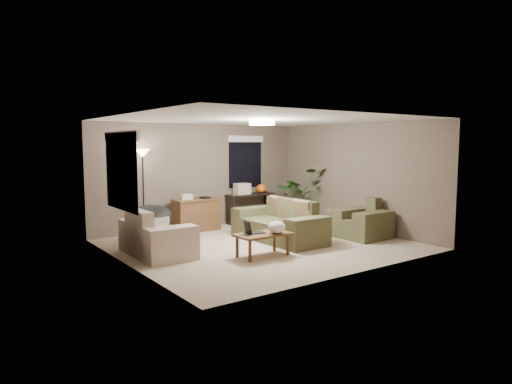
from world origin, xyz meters
TOP-DOWN VIEW (x-y plane):
  - room_shell at (0.00, 0.00)m, footprint 5.50×5.50m
  - main_sofa at (0.58, 0.14)m, footprint 0.95×2.20m
  - throw_pillows at (0.83, 0.14)m, footprint 0.33×1.38m
  - loveseat at (-2.08, 0.45)m, footprint 0.90×1.60m
  - armchair at (2.18, -0.70)m, footprint 0.95×1.00m
  - coffee_table at (-0.55, -0.77)m, footprint 1.00×0.55m
  - laptop at (-0.72, -0.67)m, footprint 0.39×0.29m
  - plastic_bag at (-0.35, -0.92)m, footprint 0.33×0.30m
  - desk at (-0.34, 2.10)m, footprint 1.10×0.50m
  - desk_papers at (-0.50, 2.08)m, footprint 0.70×0.30m
  - console_table at (1.30, 2.26)m, footprint 1.30×0.40m
  - pumpkin at (1.65, 2.26)m, footprint 0.34×0.34m
  - cardboard_box at (1.05, 2.26)m, footprint 0.40×0.31m
  - papasan_chair at (-1.78, 1.36)m, footprint 1.00×1.00m
  - floor_lamp at (-1.60, 2.18)m, footprint 0.32×0.32m
  - ceiling_fixture at (0.00, 0.00)m, footprint 0.50×0.50m
  - houseplant at (2.28, 1.50)m, footprint 1.28×1.42m
  - cat_scratching_post at (2.24, 0.22)m, footprint 0.32×0.32m
  - window_left at (-2.73, 0.30)m, footprint 0.05×1.56m
  - window_back at (1.30, 2.48)m, footprint 1.06×0.05m

SIDE VIEW (x-z plane):
  - cat_scratching_post at x=2.24m, z-range -0.04..0.46m
  - main_sofa at x=0.58m, z-range -0.13..0.72m
  - loveseat at x=-2.08m, z-range -0.13..0.72m
  - armchair at x=2.18m, z-range -0.13..0.72m
  - coffee_table at x=-0.55m, z-range 0.15..0.57m
  - desk at x=-0.34m, z-range 0.00..0.75m
  - console_table at x=1.30m, z-range 0.06..0.81m
  - papasan_chair at x=-1.78m, z-range 0.07..0.86m
  - laptop at x=-0.72m, z-range 0.36..0.60m
  - plastic_bag at x=-0.35m, z-range 0.42..0.64m
  - houseplant at x=2.28m, z-range 0.00..1.11m
  - throw_pillows at x=0.83m, z-range 0.42..0.88m
  - desk_papers at x=-0.50m, z-range 0.74..0.86m
  - pumpkin at x=1.65m, z-range 0.75..0.98m
  - cardboard_box at x=1.05m, z-range 0.75..1.03m
  - room_shell at x=0.00m, z-range -1.50..4.00m
  - floor_lamp at x=-1.60m, z-range 0.64..2.55m
  - window_left at x=-2.73m, z-range 1.12..2.45m
  - window_back at x=1.30m, z-range 1.12..2.45m
  - ceiling_fixture at x=0.00m, z-range 2.39..2.49m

